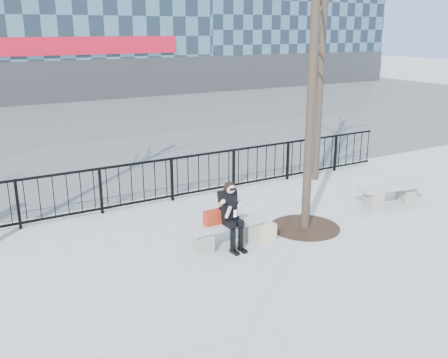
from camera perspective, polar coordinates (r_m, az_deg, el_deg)
ground at (r=10.03m, az=0.36°, el=-7.51°), size 120.00×120.00×0.00m
street_surface at (r=23.68m, az=-18.76°, el=5.86°), size 60.00×23.00×0.01m
railing at (r=12.34m, az=-6.82°, el=-0.17°), size 14.00×0.06×1.10m
tree_grate at (r=10.97m, az=9.21°, el=-5.46°), size 1.50×1.50×0.02m
bench_main at (r=9.91m, az=0.37°, el=-5.92°), size 1.65×0.46×0.49m
bench_second at (r=12.80m, az=18.49°, el=-1.45°), size 1.71×0.48×0.51m
seated_woman at (r=9.64m, az=0.86°, el=-4.21°), size 0.50×0.64×1.34m
handbag at (r=9.65m, az=-1.30°, el=-4.43°), size 0.35×0.17×0.29m
shopping_bag at (r=10.14m, az=4.94°, el=-6.17°), size 0.39×0.16×0.36m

